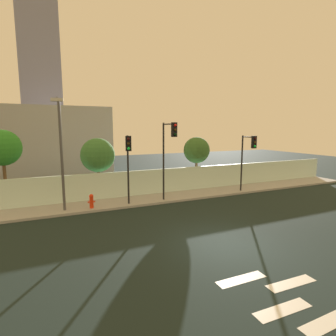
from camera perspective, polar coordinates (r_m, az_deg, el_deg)
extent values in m
plane|color=black|center=(12.35, 11.91, -15.64)|extent=(80.00, 80.00, 0.00)
cube|color=#9E9E9E|center=(19.17, -2.77, -6.49)|extent=(36.00, 2.40, 0.15)
cube|color=silver|center=(20.12, -4.14, -2.93)|extent=(36.00, 0.18, 1.80)
cube|color=silver|center=(9.09, 30.57, -26.16)|extent=(1.81, 0.50, 0.01)
cube|color=silver|center=(9.06, 22.95, -25.74)|extent=(1.81, 0.47, 0.01)
cube|color=silver|center=(10.37, 24.45, -21.17)|extent=(1.81, 0.49, 0.01)
cube|color=silver|center=(10.06, 15.13, -21.64)|extent=(1.80, 0.45, 0.01)
cylinder|color=black|center=(18.21, -0.95, 1.31)|extent=(0.12, 0.12, 5.19)
cylinder|color=black|center=(17.54, 0.14, 9.21)|extent=(0.27, 1.26, 0.08)
cube|color=black|center=(17.01, 1.31, 8.06)|extent=(0.37, 0.25, 0.90)
sphere|color=red|center=(16.91, 1.54, 8.97)|extent=(0.18, 0.18, 0.18)
sphere|color=#33260A|center=(16.91, 1.54, 8.02)|extent=(0.18, 0.18, 0.18)
sphere|color=black|center=(16.92, 1.54, 7.07)|extent=(0.18, 0.18, 0.18)
cylinder|color=black|center=(17.45, -8.38, -0.43)|extent=(0.12, 0.12, 4.39)
cylinder|color=black|center=(16.76, -8.44, 6.41)|extent=(0.30, 0.98, 0.08)
cube|color=black|center=(16.28, -8.32, 5.12)|extent=(0.38, 0.27, 0.90)
sphere|color=black|center=(16.15, -8.32, 6.06)|extent=(0.18, 0.18, 0.18)
sphere|color=#33260A|center=(16.16, -8.30, 5.07)|extent=(0.18, 0.18, 0.18)
sphere|color=#19F24C|center=(16.18, -8.28, 4.08)|extent=(0.18, 0.18, 0.18)
cylinder|color=black|center=(21.72, 15.22, 0.96)|extent=(0.12, 0.12, 4.29)
cylinder|color=black|center=(21.06, 16.52, 6.27)|extent=(0.11, 1.29, 0.08)
cube|color=black|center=(20.58, 17.62, 5.20)|extent=(0.34, 0.21, 0.90)
sphere|color=black|center=(20.48, 17.87, 5.94)|extent=(0.18, 0.18, 0.18)
sphere|color=#33260A|center=(20.49, 17.84, 5.15)|extent=(0.18, 0.18, 0.18)
sphere|color=#19F24C|center=(20.51, 17.80, 4.37)|extent=(0.18, 0.18, 0.18)
cylinder|color=#4C4C51|center=(16.89, -21.44, 2.28)|extent=(0.16, 0.16, 6.43)
cylinder|color=#4C4C51|center=(16.14, -22.17, 13.26)|extent=(0.24, 1.50, 0.10)
cube|color=beige|center=(15.38, -22.30, 13.15)|extent=(0.62, 0.30, 0.16)
cylinder|color=red|center=(17.31, -15.78, -6.97)|extent=(0.24, 0.24, 0.70)
sphere|color=red|center=(17.22, -15.83, -5.73)|extent=(0.26, 0.26, 0.26)
cylinder|color=red|center=(17.28, -16.34, -6.91)|extent=(0.10, 0.09, 0.09)
cylinder|color=red|center=(17.33, -15.22, -6.82)|extent=(0.10, 0.09, 0.09)
cylinder|color=brown|center=(20.12, -30.98, -2.59)|extent=(0.20, 0.20, 3.16)
sphere|color=#2E8729|center=(19.87, -31.46, 3.66)|extent=(2.26, 2.26, 2.26)
cylinder|color=brown|center=(20.32, -14.35, -2.63)|extent=(0.20, 0.20, 2.40)
sphere|color=#3A7536|center=(20.05, -14.55, 2.63)|extent=(2.44, 2.44, 2.44)
cylinder|color=brown|center=(23.10, 5.96, -0.90)|extent=(0.21, 0.21, 2.57)
sphere|color=#3A692E|center=(22.87, 6.03, 3.76)|extent=(2.19, 2.19, 2.19)
cube|color=#A3A3A3|center=(32.58, -22.24, 5.36)|extent=(11.12, 6.00, 7.25)
cube|color=gray|center=(45.62, -25.35, 20.17)|extent=(5.34, 5.00, 29.81)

